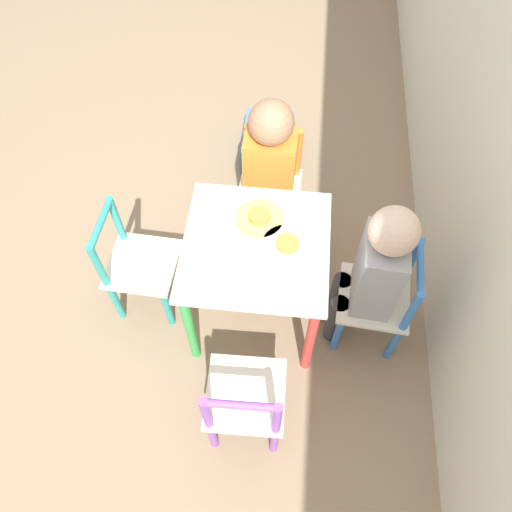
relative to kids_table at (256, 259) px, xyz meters
The scene contains 11 objects.
ground_plane 0.40m from the kids_table, ahead, with size 6.00×6.00×0.00m, color #8C755B.
kids_table is the anchor object (origin of this frame).
chair_blue 0.49m from the kids_table, 85.71° to the left, with size 0.28×0.28×0.51m.
chair_orange 0.49m from the kids_table, behind, with size 0.27×0.27×0.51m.
chair_purple 0.49m from the kids_table, ahead, with size 0.27×0.27×0.51m.
chair_teal 0.49m from the kids_table, 92.67° to the right, with size 0.27×0.27×0.51m.
child_back 0.41m from the kids_table, 85.71° to the left, with size 0.21×0.22×0.75m.
child_left 0.41m from the kids_table, behind, with size 0.22×0.20×0.74m.
plate_back 0.15m from the kids_table, 90.00° to the left, with size 0.18×0.18×0.03m.
plate_left 0.15m from the kids_table, behind, with size 0.17×0.17×0.03m.
storage_bin 0.96m from the kids_table, behind, with size 0.32×0.24×0.16m.
Camera 1 is at (0.95, 0.10, 1.89)m, focal length 35.00 mm.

